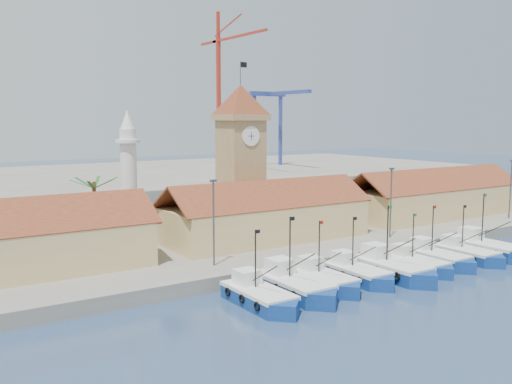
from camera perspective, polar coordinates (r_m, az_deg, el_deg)
ground at (r=58.46m, az=12.24°, el=-9.45°), size 400.00×400.00×0.00m
quay at (r=76.42m, az=-0.72°, el=-4.73°), size 140.00×32.00×1.50m
terminal at (r=155.12m, az=-18.10°, el=1.14°), size 240.00×80.00×2.00m
boat_0 at (r=51.96m, az=0.48°, el=-10.56°), size 3.49×9.56×7.24m
boat_1 at (r=54.88m, az=3.99°, el=-9.52°), size 3.83×10.49×7.93m
boat_2 at (r=57.58m, az=6.84°, el=-8.84°), size 3.40×9.32×7.05m
boat_3 at (r=60.46m, az=10.16°, el=-8.12°), size 3.39×9.28×7.02m
boat_4 at (r=62.51m, az=13.57°, el=-7.59°), size 3.90×10.69×8.09m
boat_5 at (r=65.92m, az=15.87°, el=-7.02°), size 3.23×8.84×6.69m
boat_6 at (r=69.07m, az=17.70°, el=-6.39°), size 3.49×9.55×7.23m
boat_7 at (r=72.38m, az=20.42°, el=-5.91°), size 3.35×9.18×6.95m
boat_8 at (r=75.65m, az=22.21°, el=-5.34°), size 3.89×10.66×8.07m
hall_center at (r=72.52m, az=0.98°, el=-2.78°), size 27.04×10.13×7.61m
hall_right at (r=94.12m, az=17.30°, el=-0.78°), size 31.20×10.13×7.61m
clock_tower at (r=76.58m, az=-1.54°, el=3.77°), size 5.80×5.80×22.70m
minaret at (r=71.92m, az=-12.60°, el=1.58°), size 3.00×3.00×16.30m
palm_tree at (r=68.86m, az=-15.82°, el=-1.69°), size 5.60×5.03×8.39m
lamp_posts at (r=66.06m, az=5.26°, el=-1.62°), size 80.70×0.25×9.03m
crane_red_right at (r=164.56m, az=-3.49°, el=10.86°), size 1.00×34.28×44.69m
gantry at (r=177.97m, az=1.78°, el=8.38°), size 13.00×22.00×23.20m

